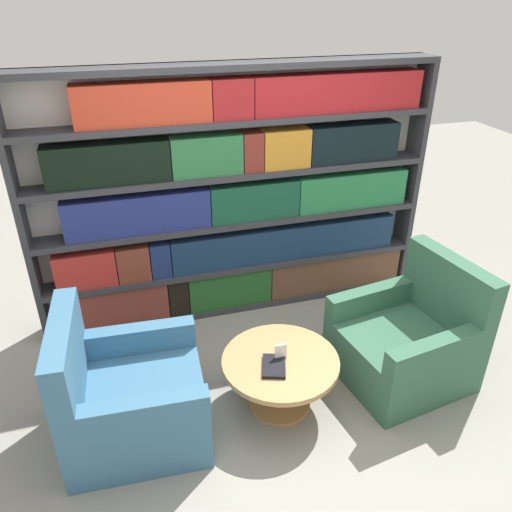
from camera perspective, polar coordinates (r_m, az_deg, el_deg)
name	(u,v)px	position (r m, az deg, el deg)	size (l,w,h in m)	color
ground_plane	(286,409)	(3.79, 3.50, -17.05)	(14.00, 14.00, 0.00)	gray
bookshelf	(239,201)	(4.36, -1.96, 6.35)	(3.45, 0.30, 2.19)	silver
armchair_left	(128,398)	(3.53, -14.42, -15.47)	(0.94, 0.89, 0.95)	#386684
armchair_right	(408,341)	(4.04, 16.96, -9.31)	(1.00, 0.97, 0.95)	#336047
coffee_table	(280,372)	(3.62, 2.78, -13.15)	(0.82, 0.82, 0.42)	#AD7F4C
table_sign	(281,353)	(3.51, 2.85, -11.07)	(0.08, 0.06, 0.13)	black
stray_book	(274,366)	(3.47, 2.07, -12.48)	(0.22, 0.27, 0.03)	black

